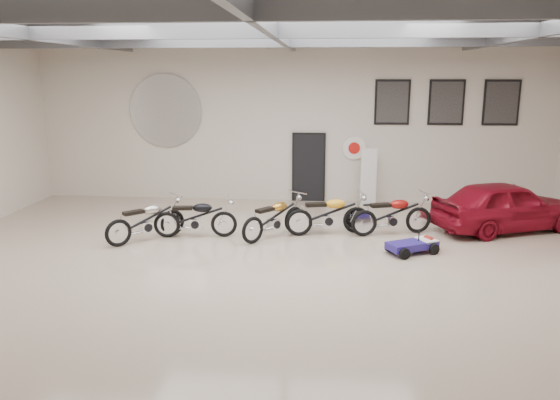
# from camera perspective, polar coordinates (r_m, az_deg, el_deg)

# --- Properties ---
(floor) EXTENTS (16.00, 12.00, 0.01)m
(floor) POSITION_cam_1_polar(r_m,az_deg,el_deg) (11.68, -0.50, -6.59)
(floor) COLOR tan
(floor) RESTS_ON ground
(ceiling) EXTENTS (16.00, 12.00, 0.01)m
(ceiling) POSITION_cam_1_polar(r_m,az_deg,el_deg) (11.06, -0.55, 18.62)
(ceiling) COLOR gray
(ceiling) RESTS_ON back_wall
(back_wall) EXTENTS (16.00, 0.02, 5.00)m
(back_wall) POSITION_cam_1_polar(r_m,az_deg,el_deg) (17.05, 1.38, 8.22)
(back_wall) COLOR beige
(back_wall) RESTS_ON floor
(ceiling_beams) EXTENTS (15.80, 11.80, 0.32)m
(ceiling_beams) POSITION_cam_1_polar(r_m,az_deg,el_deg) (11.04, -0.55, 17.33)
(ceiling_beams) COLOR slate
(ceiling_beams) RESTS_ON ceiling
(door) EXTENTS (0.92, 0.08, 2.10)m
(door) POSITION_cam_1_polar(r_m,az_deg,el_deg) (17.16, 3.01, 3.35)
(door) COLOR black
(door) RESTS_ON back_wall
(logo_plaque) EXTENTS (2.30, 0.06, 1.16)m
(logo_plaque) POSITION_cam_1_polar(r_m,az_deg,el_deg) (17.68, -11.85, 9.10)
(logo_plaque) COLOR silver
(logo_plaque) RESTS_ON back_wall
(poster_left) EXTENTS (1.05, 0.08, 1.35)m
(poster_left) POSITION_cam_1_polar(r_m,az_deg,el_deg) (17.05, 11.65, 9.98)
(poster_left) COLOR black
(poster_left) RESTS_ON back_wall
(poster_mid) EXTENTS (1.05, 0.08, 1.35)m
(poster_mid) POSITION_cam_1_polar(r_m,az_deg,el_deg) (17.31, 16.99, 9.73)
(poster_mid) COLOR black
(poster_mid) RESTS_ON back_wall
(poster_right) EXTENTS (1.05, 0.08, 1.35)m
(poster_right) POSITION_cam_1_polar(r_m,az_deg,el_deg) (17.71, 22.12, 9.41)
(poster_right) COLOR black
(poster_right) RESTS_ON back_wall
(oil_sign) EXTENTS (0.72, 0.10, 0.72)m
(oil_sign) POSITION_cam_1_polar(r_m,az_deg,el_deg) (17.08, 7.76, 5.41)
(oil_sign) COLOR white
(oil_sign) RESTS_ON back_wall
(banner_stand) EXTENTS (0.52, 0.29, 1.79)m
(banner_stand) POSITION_cam_1_polar(r_m,az_deg,el_deg) (16.79, 9.23, 2.45)
(banner_stand) COLOR white
(banner_stand) RESTS_ON floor
(motorcycle_silver) EXTENTS (1.87, 1.87, 1.05)m
(motorcycle_silver) POSITION_cam_1_polar(r_m,az_deg,el_deg) (13.44, -13.84, -2.01)
(motorcycle_silver) COLOR silver
(motorcycle_silver) RESTS_ON floor
(motorcycle_black) EXTENTS (2.05, 0.86, 1.04)m
(motorcycle_black) POSITION_cam_1_polar(r_m,az_deg,el_deg) (13.50, -8.85, -1.75)
(motorcycle_black) COLOR silver
(motorcycle_black) RESTS_ON floor
(motorcycle_gold) EXTENTS (1.78, 1.94, 1.05)m
(motorcycle_gold) POSITION_cam_1_polar(r_m,az_deg,el_deg) (13.31, -0.63, -1.77)
(motorcycle_gold) COLOR silver
(motorcycle_gold) RESTS_ON floor
(motorcycle_yellow) EXTENTS (2.18, 1.14, 1.09)m
(motorcycle_yellow) POSITION_cam_1_polar(r_m,az_deg,el_deg) (13.62, 5.04, -1.40)
(motorcycle_yellow) COLOR silver
(motorcycle_yellow) RESTS_ON floor
(motorcycle_red) EXTENTS (2.16, 1.22, 1.07)m
(motorcycle_red) POSITION_cam_1_polar(r_m,az_deg,el_deg) (13.83, 11.61, -1.42)
(motorcycle_red) COLOR silver
(motorcycle_red) RESTS_ON floor
(go_kart) EXTENTS (1.54, 1.23, 0.51)m
(go_kart) POSITION_cam_1_polar(r_m,az_deg,el_deg) (12.64, 14.08, -4.25)
(go_kart) COLOR navy
(go_kart) RESTS_ON floor
(vintage_car) EXTENTS (2.84, 4.11, 1.30)m
(vintage_car) POSITION_cam_1_polar(r_m,az_deg,el_deg) (15.06, 22.54, -0.55)
(vintage_car) COLOR maroon
(vintage_car) RESTS_ON floor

